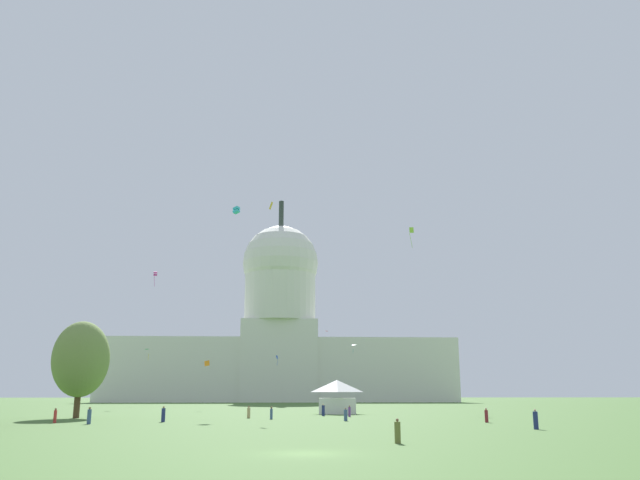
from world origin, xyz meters
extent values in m
plane|color=#42662D|center=(0.00, 0.00, 0.00)|extent=(800.00, 800.00, 0.00)
cube|color=silver|center=(-33.62, 192.31, 10.80)|extent=(61.18, 19.14, 21.59)
cube|color=silver|center=(27.56, 192.31, 10.80)|extent=(61.18, 19.14, 21.59)
cube|color=silver|center=(-3.03, 192.31, 13.83)|extent=(26.13, 21.05, 27.66)
cylinder|color=silver|center=(-3.03, 192.31, 38.21)|extent=(25.19, 25.19, 21.12)
sphere|color=silver|center=(-3.03, 192.31, 48.77)|extent=(27.09, 27.09, 27.09)
cylinder|color=#2D3833|center=(-3.03, 192.31, 67.20)|extent=(1.80, 1.80, 9.77)
cube|color=white|center=(7.05, 66.56, 1.19)|extent=(6.00, 6.81, 2.38)
pyramid|color=white|center=(7.05, 66.56, 4.22)|extent=(6.30, 7.15, 1.85)
cylinder|color=#4C3823|center=(-28.04, 51.03, 2.29)|extent=(0.79, 0.79, 4.58)
ellipsoid|color=olive|center=(-28.04, 51.03, 7.54)|extent=(7.69, 6.96, 9.87)
cylinder|color=red|center=(-26.06, 37.24, 0.67)|extent=(0.37, 0.37, 1.35)
sphere|color=brown|center=(-26.06, 37.24, 1.47)|extent=(0.27, 0.27, 0.24)
cylinder|color=olive|center=(6.21, 6.85, 0.69)|extent=(0.41, 0.41, 1.37)
sphere|color=brown|center=(6.21, 6.85, 1.47)|extent=(0.21, 0.21, 0.20)
cylinder|color=navy|center=(-14.81, 39.34, 0.75)|extent=(0.60, 0.60, 1.51)
sphere|color=#A37556|center=(-14.81, 39.34, 1.62)|extent=(0.32, 0.32, 0.23)
cylinder|color=#3D5684|center=(5.99, 40.96, 0.64)|extent=(0.51, 0.51, 1.28)
sphere|color=#A37556|center=(5.99, 40.96, 1.38)|extent=(0.25, 0.25, 0.20)
cylinder|color=tan|center=(-5.78, 50.16, 0.66)|extent=(0.56, 0.56, 1.32)
sphere|color=brown|center=(-5.78, 50.16, 1.43)|extent=(0.29, 0.29, 0.21)
cylinder|color=maroon|center=(21.19, 36.05, 0.66)|extent=(0.48, 0.48, 1.32)
sphere|color=beige|center=(21.19, 36.05, 1.45)|extent=(0.33, 0.33, 0.26)
cylinder|color=navy|center=(21.47, 22.40, 0.78)|extent=(0.45, 0.45, 1.56)
sphere|color=tan|center=(21.47, 22.40, 1.66)|extent=(0.22, 0.22, 0.21)
cylinder|color=#3D5684|center=(-2.78, 46.26, 0.64)|extent=(0.46, 0.46, 1.27)
sphere|color=brown|center=(-2.78, 46.26, 1.40)|extent=(0.37, 0.37, 0.26)
cylinder|color=navy|center=(4.37, 57.74, 0.72)|extent=(0.61, 0.61, 1.45)
sphere|color=beige|center=(4.37, 57.74, 1.56)|extent=(0.32, 0.32, 0.23)
cylinder|color=#703D93|center=(7.76, 54.33, 0.64)|extent=(0.39, 0.39, 1.28)
sphere|color=brown|center=(7.76, 54.33, 1.39)|extent=(0.25, 0.25, 0.22)
cylinder|color=#3D5684|center=(-21.64, 34.52, 0.75)|extent=(0.57, 0.57, 1.51)
sphere|color=brown|center=(-21.64, 34.52, 1.63)|extent=(0.35, 0.35, 0.25)
cube|color=gold|center=(-3.73, 64.46, 32.89)|extent=(0.64, 0.86, 1.24)
pyramid|color=teal|center=(20.11, 167.79, 17.39)|extent=(1.69, 1.68, 0.27)
cylinder|color=teal|center=(20.40, 168.06, 15.97)|extent=(0.08, 0.23, 1.38)
cube|color=#33BCDB|center=(-10.03, 73.32, 34.31)|extent=(1.37, 1.33, 0.73)
cube|color=#33BCDB|center=(-10.03, 73.32, 34.85)|extent=(1.37, 1.33, 0.73)
cube|color=orange|center=(-15.92, 88.77, 8.63)|extent=(1.07, 0.58, 1.13)
pyramid|color=green|center=(-35.26, 130.01, 13.50)|extent=(1.71, 1.63, 0.20)
cylinder|color=yellow|center=(-35.41, 129.70, 11.94)|extent=(0.09, 0.08, 1.50)
pyramid|color=red|center=(10.33, 150.28, 20.30)|extent=(1.29, 1.91, 0.28)
cube|color=#8CD133|center=(24.64, 90.90, 35.86)|extent=(0.88, 0.35, 1.25)
cylinder|color=#8CD133|center=(24.45, 90.90, 33.66)|extent=(0.50, 0.40, 3.14)
cube|color=blue|center=(-3.57, 169.90, 14.11)|extent=(0.69, 0.74, 1.05)
cylinder|color=blue|center=(-3.39, 169.90, 12.54)|extent=(0.33, 0.17, 2.06)
cube|color=#D1339E|center=(-32.61, 118.46, 30.88)|extent=(1.03, 1.08, 0.59)
cube|color=#D1339E|center=(-32.61, 118.46, 31.42)|extent=(1.03, 1.08, 0.59)
cylinder|color=#D1339E|center=(-32.76, 118.46, 29.37)|extent=(0.22, 0.26, 2.63)
camera|label=1|loc=(-1.27, -36.75, 3.24)|focal=36.22mm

